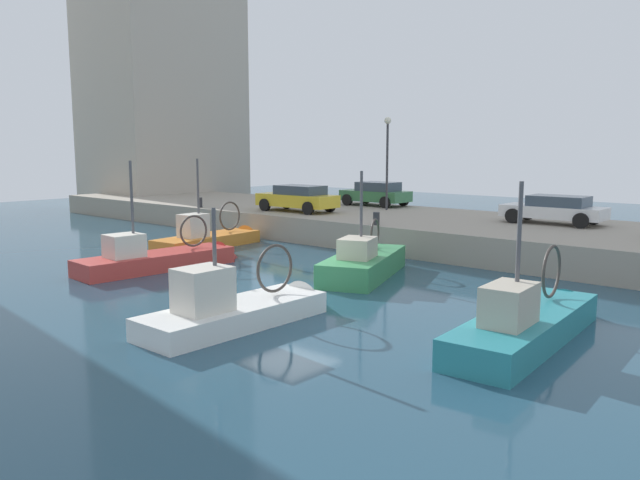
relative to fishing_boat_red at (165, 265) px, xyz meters
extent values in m
plane|color=navy|center=(0.70, -5.86, -0.11)|extent=(80.00, 80.00, 0.00)
cube|color=#9E9384|center=(12.20, -5.86, 0.49)|extent=(9.00, 56.00, 1.20)
cube|color=#BC3833|center=(-0.34, 0.02, -0.11)|extent=(6.03, 2.05, 1.23)
cone|color=#BC3833|center=(2.97, -0.20, -0.11)|extent=(1.00, 1.55, 1.50)
cube|color=#896B4C|center=(-0.34, 0.02, 0.45)|extent=(5.78, 1.90, 0.08)
cube|color=beige|center=(-1.59, 0.10, 0.91)|extent=(1.29, 1.10, 0.85)
cylinder|color=#4C4C51|center=(-1.22, 0.08, 2.18)|extent=(0.10, 0.10, 3.46)
torus|color=#3F3833|center=(1.32, -0.09, 1.18)|extent=(1.24, 0.16, 1.24)
sphere|color=white|center=(-2.05, 1.05, 0.08)|extent=(0.32, 0.32, 0.32)
cube|color=#388951|center=(3.69, -6.55, -0.11)|extent=(5.42, 3.52, 1.59)
cone|color=#388951|center=(6.40, -5.50, -0.11)|extent=(1.42, 1.83, 1.62)
cube|color=#9E7A51|center=(3.69, -6.55, 0.61)|extent=(5.18, 3.31, 0.08)
cube|color=#B7AD99|center=(2.97, -6.82, 1.01)|extent=(1.63, 1.46, 0.72)
cylinder|color=#4C4C51|center=(3.35, -6.68, 2.10)|extent=(0.10, 0.10, 2.98)
torus|color=#3F3833|center=(5.02, -6.03, 1.25)|extent=(1.03, 0.46, 1.07)
sphere|color=white|center=(1.90, -6.18, 0.13)|extent=(0.32, 0.32, 0.32)
cube|color=white|center=(-3.39, -7.87, -0.11)|extent=(5.14, 1.70, 1.12)
cone|color=white|center=(-0.47, -7.87, -0.11)|extent=(0.90, 1.53, 1.53)
cube|color=#B2A893|center=(-3.39, -7.87, 0.40)|extent=(4.94, 1.56, 0.08)
cube|color=beige|center=(-4.37, -7.87, 0.99)|extent=(1.26, 0.99, 1.10)
cylinder|color=#4C4C51|center=(-3.99, -7.87, 1.67)|extent=(0.10, 0.10, 2.55)
torus|color=#3F3833|center=(-1.95, -7.87, 1.17)|extent=(1.32, 0.08, 1.32)
sphere|color=white|center=(-4.93, -6.93, 0.06)|extent=(0.32, 0.32, 0.32)
cube|color=teal|center=(0.16, -13.97, -0.11)|extent=(6.26, 2.07, 1.36)
cone|color=teal|center=(3.58, -13.72, -0.11)|extent=(1.01, 1.52, 1.45)
cube|color=#896B4C|center=(0.16, -13.97, 0.51)|extent=(6.01, 1.92, 0.08)
cube|color=#B7AD99|center=(-0.96, -14.06, 1.00)|extent=(1.45, 0.99, 0.91)
cylinder|color=#4C4C51|center=(-0.54, -14.03, 2.08)|extent=(0.10, 0.10, 3.15)
torus|color=#3F3833|center=(1.88, -13.85, 1.30)|extent=(1.36, 0.18, 1.36)
sphere|color=white|center=(-1.75, -13.23, 0.10)|extent=(0.32, 0.32, 0.32)
cube|color=orange|center=(4.24, 2.78, -0.11)|extent=(5.45, 2.18, 1.11)
cone|color=orange|center=(7.23, 3.08, -0.11)|extent=(1.04, 1.58, 1.49)
cube|color=#896B4C|center=(4.24, 2.78, 0.40)|extent=(5.23, 2.03, 0.08)
cube|color=beige|center=(3.42, 2.70, 0.96)|extent=(1.24, 1.03, 1.04)
cylinder|color=#4C4C51|center=(3.77, 2.73, 2.14)|extent=(0.10, 0.10, 3.49)
torus|color=#3F3833|center=(5.72, 2.93, 1.19)|extent=(1.36, 0.22, 1.36)
sphere|color=white|center=(2.57, 3.53, 0.06)|extent=(0.32, 0.32, 0.32)
cube|color=#387547|center=(15.30, 1.56, 1.65)|extent=(1.84, 3.87, 0.58)
cube|color=#384756|center=(15.30, 1.37, 2.19)|extent=(1.61, 2.18, 0.49)
cylinder|color=black|center=(14.39, 2.86, 1.41)|extent=(0.23, 0.64, 0.64)
cylinder|color=black|center=(16.18, 2.88, 1.41)|extent=(0.23, 0.64, 0.64)
cylinder|color=black|center=(14.42, 0.24, 1.41)|extent=(0.23, 0.64, 0.64)
cylinder|color=black|center=(16.21, 0.27, 1.41)|extent=(0.23, 0.64, 0.64)
cube|color=gold|center=(9.99, 2.62, 1.67)|extent=(1.87, 4.40, 0.62)
cube|color=#384756|center=(10.00, 2.41, 2.21)|extent=(1.59, 2.48, 0.46)
cylinder|color=black|center=(9.08, 4.06, 1.41)|extent=(0.25, 0.65, 0.64)
cylinder|color=black|center=(10.78, 4.13, 1.41)|extent=(0.25, 0.65, 0.64)
cylinder|color=black|center=(9.20, 1.12, 1.41)|extent=(0.25, 0.65, 0.64)
cylinder|color=black|center=(10.90, 1.19, 1.41)|extent=(0.25, 0.65, 0.64)
cube|color=silver|center=(13.43, -9.33, 1.62)|extent=(1.80, 4.30, 0.51)
cube|color=#384756|center=(13.44, -9.55, 2.10)|extent=(1.55, 2.42, 0.45)
cylinder|color=black|center=(12.55, -7.91, 1.41)|extent=(0.24, 0.65, 0.64)
cylinder|color=black|center=(14.22, -7.86, 1.41)|extent=(0.24, 0.65, 0.64)
cylinder|color=black|center=(12.63, -10.80, 1.41)|extent=(0.24, 0.65, 0.64)
cylinder|color=black|center=(14.31, -10.75, 1.41)|extent=(0.24, 0.65, 0.64)
cylinder|color=#2D2D33|center=(8.05, -3.86, 1.37)|extent=(0.28, 0.28, 0.55)
cylinder|color=#2D2D33|center=(8.05, 8.14, 1.37)|extent=(0.28, 0.28, 0.55)
cylinder|color=#38383D|center=(13.70, -0.36, 3.34)|extent=(0.12, 0.12, 4.50)
sphere|color=#F2EACC|center=(13.70, -0.36, 5.74)|extent=(0.36, 0.36, 0.36)
cube|color=#B2A899|center=(15.23, 21.56, 11.41)|extent=(10.20, 8.16, 23.03)
camera|label=1|loc=(-13.70, -19.84, 4.39)|focal=35.72mm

